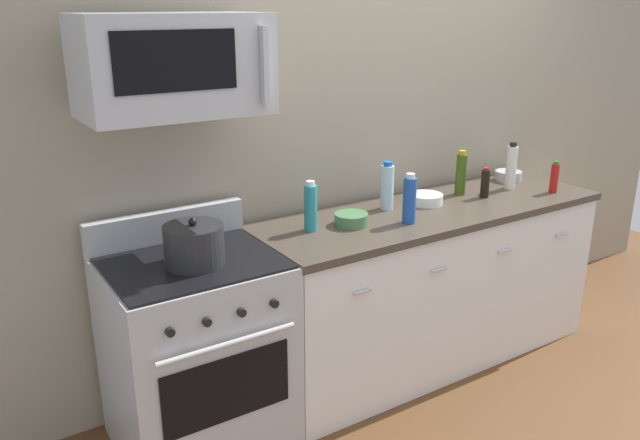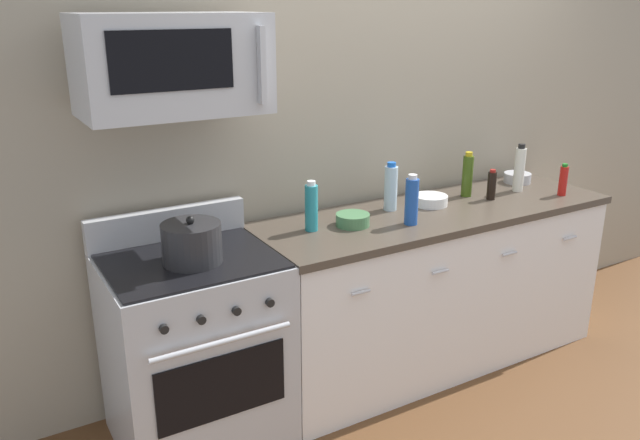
{
  "view_description": "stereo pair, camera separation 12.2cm",
  "coord_description": "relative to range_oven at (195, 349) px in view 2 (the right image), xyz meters",
  "views": [
    {
      "loc": [
        -2.34,
        -2.48,
        1.99
      ],
      "look_at": [
        -0.77,
        -0.05,
        1.0
      ],
      "focal_mm": 36.03,
      "sensor_mm": 36.0,
      "label": 1
    },
    {
      "loc": [
        -2.23,
        -2.55,
        1.99
      ],
      "look_at": [
        -0.77,
        -0.05,
        1.0
      ],
      "focal_mm": 36.03,
      "sensor_mm": 36.0,
      "label": 2
    }
  ],
  "objects": [
    {
      "name": "ground_plane",
      "position": [
        1.41,
        -0.0,
        -0.47
      ],
      "size": [
        6.19,
        6.19,
        0.0
      ],
      "primitive_type": "plane",
      "color": "brown"
    },
    {
      "name": "counter_unit",
      "position": [
        1.41,
        -0.0,
        -0.01
      ],
      "size": [
        2.07,
        0.66,
        0.92
      ],
      "color": "white",
      "rests_on": "ground_plane"
    },
    {
      "name": "stockpot",
      "position": [
        0.0,
        -0.05,
        0.54
      ],
      "size": [
        0.26,
        0.26,
        0.21
      ],
      "color": "#262628",
      "rests_on": "range_oven"
    },
    {
      "name": "bowl_white_ceramic",
      "position": [
        1.42,
        0.08,
        0.48
      ],
      "size": [
        0.19,
        0.19,
        0.06
      ],
      "color": "white",
      "rests_on": "countertop_slab"
    },
    {
      "name": "bottle_soda_blue",
      "position": [
        1.13,
        -0.12,
        0.57
      ],
      "size": [
        0.07,
        0.07,
        0.26
      ],
      "color": "#1E4CA5",
      "rests_on": "countertop_slab"
    },
    {
      "name": "bottle_dish_soap",
      "position": [
        0.65,
        0.05,
        0.57
      ],
      "size": [
        0.06,
        0.06,
        0.25
      ],
      "color": "teal",
      "rests_on": "countertop_slab"
    },
    {
      "name": "bottle_vinegar_white",
      "position": [
        2.06,
        0.04,
        0.59
      ],
      "size": [
        0.06,
        0.06,
        0.28
      ],
      "color": "silver",
      "rests_on": "countertop_slab"
    },
    {
      "name": "bottle_water_clear",
      "position": [
        1.18,
        0.12,
        0.58
      ],
      "size": [
        0.07,
        0.07,
        0.26
      ],
      "color": "silver",
      "rests_on": "countertop_slab"
    },
    {
      "name": "range_oven",
      "position": [
        0.0,
        0.0,
        0.0
      ],
      "size": [
        0.76,
        0.69,
        1.07
      ],
      "color": "#B7BABF",
      "rests_on": "ground_plane"
    },
    {
      "name": "back_wall",
      "position": [
        1.41,
        0.41,
        0.88
      ],
      "size": [
        5.16,
        0.1,
        2.7
      ],
      "primitive_type": "cube",
      "color": "#9E937F",
      "rests_on": "ground_plane"
    },
    {
      "name": "bowl_green_glaze",
      "position": [
        0.86,
        0.01,
        0.48
      ],
      "size": [
        0.17,
        0.17,
        0.06
      ],
      "color": "#477A4C",
      "rests_on": "countertop_slab"
    },
    {
      "name": "bottle_hot_sauce_red",
      "position": [
        2.21,
        -0.16,
        0.54
      ],
      "size": [
        0.05,
        0.05,
        0.19
      ],
      "color": "#B21914",
      "rests_on": "countertop_slab"
    },
    {
      "name": "bottle_soy_sauce_dark",
      "position": [
        1.79,
        -0.01,
        0.53
      ],
      "size": [
        0.05,
        0.05,
        0.18
      ],
      "color": "black",
      "rests_on": "countertop_slab"
    },
    {
      "name": "bottle_olive_oil",
      "position": [
        1.72,
        0.11,
        0.57
      ],
      "size": [
        0.06,
        0.06,
        0.26
      ],
      "color": "#385114",
      "rests_on": "countertop_slab"
    },
    {
      "name": "microwave",
      "position": [
        0.0,
        0.04,
        1.28
      ],
      "size": [
        0.74,
        0.44,
        0.4
      ],
      "color": "#B7BABF"
    },
    {
      "name": "bowl_steel_prep",
      "position": [
        2.2,
        0.17,
        0.48
      ],
      "size": [
        0.16,
        0.16,
        0.06
      ],
      "color": "#B2B5BA",
      "rests_on": "countertop_slab"
    }
  ]
}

